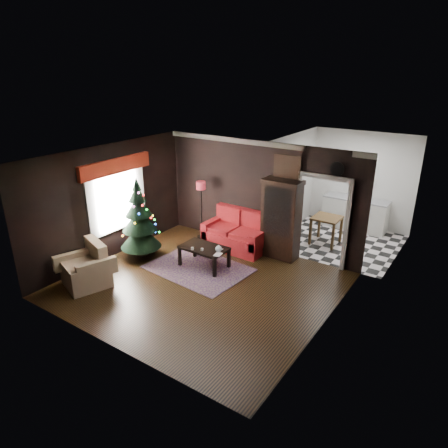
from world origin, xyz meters
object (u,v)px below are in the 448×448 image
Objects in this scene: floor_lamp at (201,210)px; wall_clock at (337,169)px; curio_cabinet at (281,221)px; teapot at (219,249)px; kitchen_table at (326,230)px; armchair at (85,266)px; coffee_table at (204,256)px; loveseat at (236,231)px; christmas_tree at (139,218)px.

floor_lamp is 3.85m from wall_clock.
wall_clock is at bearing 8.53° from curio_cabinet.
teapot is 0.23× the size of kitchen_table.
coffee_table is at bearing 72.29° from armchair.
loveseat is 1.25m from curio_cabinet.
teapot is at bearing 64.90° from armchair.
christmas_tree is 1.71× the size of coffee_table.
armchair is at bearing -115.94° from loveseat.
floor_lamp is at bearing 100.48° from armchair.
curio_cabinet is at bearing 4.59° from floor_lamp.
christmas_tree is at bearing -144.62° from curio_cabinet.
wall_clock is 0.43× the size of kitchen_table.
christmas_tree is 2.13m from teapot.
christmas_tree is (-2.81, -1.99, 0.10)m from curio_cabinet.
loveseat is 2.49m from christmas_tree.
armchair is (-0.52, -3.47, -0.37)m from floor_lamp.
teapot is 3.31m from kitchen_table.
floor_lamp is at bearing -151.31° from kitchen_table.
wall_clock reaches higher than loveseat.
armchair reaches higher than kitchen_table.
curio_cabinet is at bearing 50.97° from coffee_table.
wall_clock is (4.01, 2.17, 1.33)m from christmas_tree.
curio_cabinet is 1.19× the size of floor_lamp.
floor_lamp is 0.84× the size of christmas_tree.
curio_cabinet is 2.31m from floor_lamp.
wall_clock is at bearing 62.59° from armchair.
curio_cabinet is at bearing -171.47° from wall_clock.
floor_lamp is 2.13× the size of kitchen_table.
armchair reaches higher than teapot.
kitchen_table is (0.65, 1.43, -0.57)m from curio_cabinet.
loveseat is 2.45m from kitchen_table.
kitchen_table is (2.95, 1.61, -0.45)m from floor_lamp.
loveseat reaches higher than teapot.
curio_cabinet is at bearing 63.19° from teapot.
teapot is at bearing -74.44° from loveseat.
armchair is 6.15m from kitchen_table.
curio_cabinet is 1.00× the size of christmas_tree.
floor_lamp is 1.44× the size of coffee_table.
coffee_table is at bearing -145.11° from wall_clock.
loveseat is at bearing -169.17° from curio_cabinet.
wall_clock is (1.98, 1.73, 1.79)m from teapot.
curio_cabinet reaches higher than armchair.
kitchen_table is (1.88, 2.94, 0.11)m from coffee_table.
teapot is at bearing -4.29° from coffee_table.
christmas_tree is at bearing 108.64° from armchair.
coffee_table is at bearing -93.35° from loveseat.
wall_clock is at bearing 28.48° from christmas_tree.
kitchen_table is (3.46, 3.42, -0.68)m from christmas_tree.
teapot is at bearing -116.81° from curio_cabinet.
kitchen_table is (1.80, 1.65, -0.12)m from loveseat.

